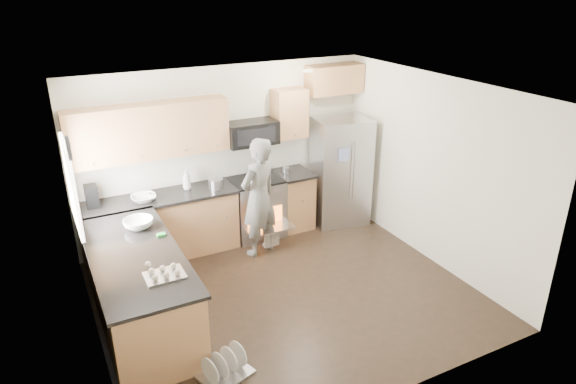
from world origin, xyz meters
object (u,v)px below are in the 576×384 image
dish_rack (225,369)px  stove_range (256,194)px  person (259,197)px  refrigerator (341,171)px

dish_rack → stove_range: bearing=60.1°
stove_range → dish_rack: 3.18m
person → refrigerator: bearing=171.6°
stove_range → person: (-0.19, -0.54, 0.19)m
refrigerator → stove_range: bearing=-176.3°
refrigerator → dish_rack: (-2.98, -2.55, -0.78)m
refrigerator → person: size_ratio=0.99×
refrigerator → dish_rack: size_ratio=2.89×
refrigerator → person: person is taller
person → dish_rack: 2.68m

